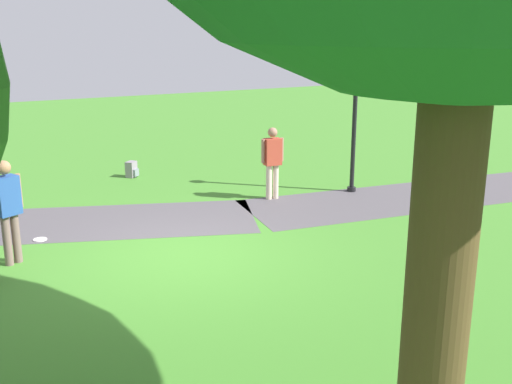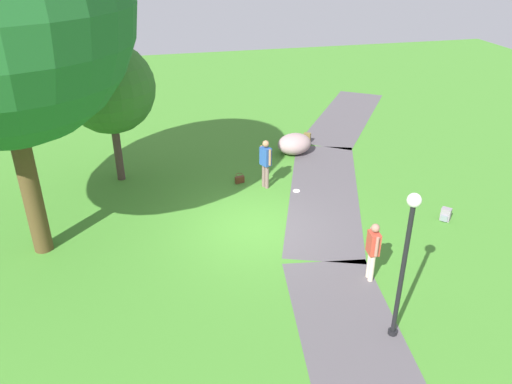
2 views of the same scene
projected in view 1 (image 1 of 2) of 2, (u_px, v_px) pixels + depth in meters
ground_plane at (183, 256)px, 9.88m from camera, size 48.00×48.00×0.00m
footpath_segment_near at (419, 196)px, 13.39m from camera, size 8.23×3.29×0.01m
footpath_segment_mid at (47, 224)px, 11.48m from camera, size 8.28×4.84×0.01m
lamp_post at (355, 99)px, 13.23m from camera, size 0.28×0.28×3.43m
woman_with_handbag at (8, 205)px, 9.31m from camera, size 0.48×0.37×1.69m
man_near_boulder at (272, 158)px, 12.95m from camera, size 0.52×0.27×1.59m
spare_backpack_on_lawn at (132, 170)px, 15.07m from camera, size 0.35×0.35×0.40m
frisbee_on_grass at (40, 240)px, 10.61m from camera, size 0.24×0.24×0.02m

